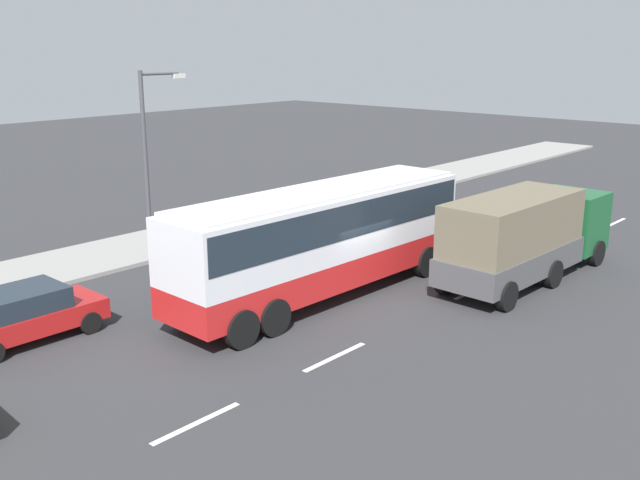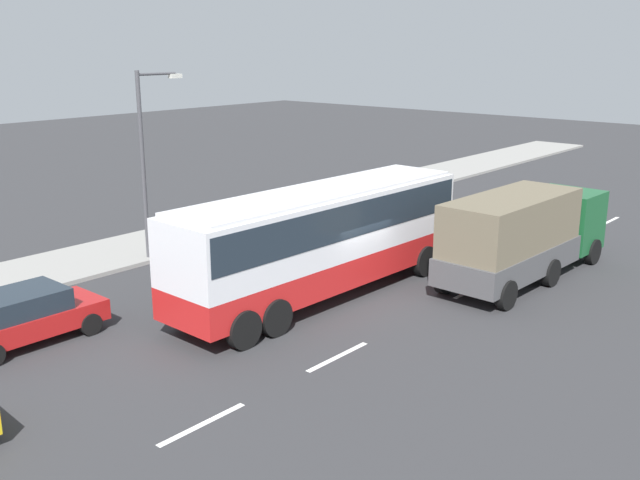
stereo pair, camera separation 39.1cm
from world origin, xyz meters
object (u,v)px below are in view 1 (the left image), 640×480
object	(u,v)px
cargo_truck	(526,233)
car_red_compact	(25,313)
pedestrian_near_curb	(254,209)
street_lamp	(150,151)
coach_bus	(323,231)

from	to	relation	value
cargo_truck	car_red_compact	bearing A→B (deg)	152.86
cargo_truck	pedestrian_near_curb	world-z (taller)	cargo_truck
street_lamp	car_red_compact	bearing A→B (deg)	-151.44
cargo_truck	pedestrian_near_curb	xyz separation A→B (m)	(-1.75, 11.93, -0.67)
car_red_compact	coach_bus	bearing A→B (deg)	-24.36
coach_bus	cargo_truck	size ratio (longest dim) A/B	1.36
cargo_truck	car_red_compact	xyz separation A→B (m)	(-14.23, 7.85, -0.90)
car_red_compact	street_lamp	world-z (taller)	street_lamp
cargo_truck	car_red_compact	distance (m)	16.28
coach_bus	cargo_truck	distance (m)	7.30
cargo_truck	car_red_compact	world-z (taller)	cargo_truck
car_red_compact	street_lamp	distance (m)	8.84
car_red_compact	pedestrian_near_curb	xyz separation A→B (m)	(12.49, 4.07, 0.23)
pedestrian_near_curb	street_lamp	size ratio (longest dim) A/B	0.22
coach_bus	pedestrian_near_curb	bearing A→B (deg)	62.69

